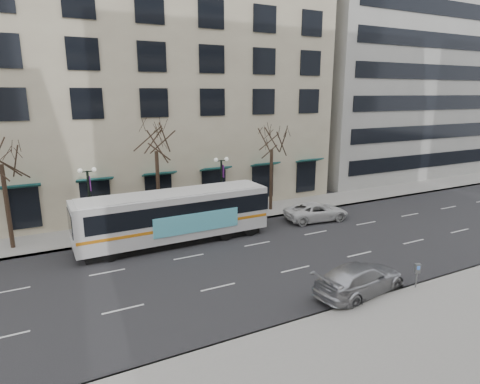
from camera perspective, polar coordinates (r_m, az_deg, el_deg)
ground at (r=24.04m, az=-5.40°, el=-11.09°), size 160.00×160.00×0.00m
sidewalk_far at (r=33.58m, az=-3.15°, el=-3.57°), size 80.00×4.00×0.15m
building_hotel at (r=41.80m, az=-19.63°, el=15.67°), size 40.00×20.00×24.00m
building_office at (r=57.90m, az=18.03°, el=20.54°), size 25.00×20.00×35.00m
tree_far_mid at (r=30.36m, az=-11.90°, el=7.49°), size 3.60×3.60×8.55m
tree_far_right at (r=34.38m, az=4.55°, el=7.65°), size 3.60×3.60×8.06m
lamp_post_left at (r=29.57m, az=-20.56°, el=-1.08°), size 1.22×0.45×5.21m
lamp_post_right at (r=32.12m, az=-2.63°, el=0.94°), size 1.22×0.45×5.21m
city_bus at (r=27.98m, az=-9.14°, el=-3.25°), size 13.33×3.13×3.60m
silver_car at (r=22.09m, az=16.73°, el=-11.72°), size 5.73×2.95×1.59m
white_pickup at (r=33.35m, az=10.81°, el=-2.74°), size 5.51×3.06×1.46m
pay_station at (r=23.28m, az=23.91°, el=-10.15°), size 0.34×0.28×1.33m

